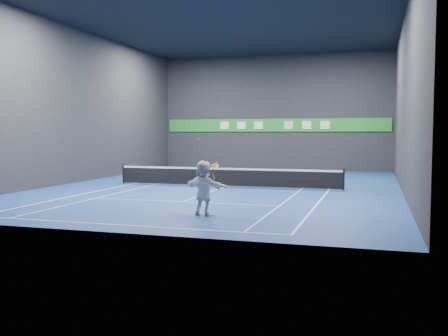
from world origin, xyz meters
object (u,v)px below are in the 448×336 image
(tennis_ball, at_px, (198,139))
(tennis_net, at_px, (226,176))
(player, at_px, (204,188))
(tennis_racket, at_px, (213,166))

(tennis_ball, bearing_deg, tennis_net, 100.84)
(player, height_order, tennis_net, player)
(tennis_ball, xyz_separation_m, tennis_net, (-1.79, 9.34, -2.12))
(tennis_net, bearing_deg, player, -77.98)
(tennis_net, distance_m, tennis_racket, 9.67)
(tennis_ball, relative_size, tennis_net, 0.01)
(tennis_racket, bearing_deg, tennis_net, 104.04)
(tennis_ball, height_order, tennis_racket, tennis_ball)
(tennis_ball, height_order, tennis_net, tennis_ball)
(tennis_net, height_order, tennis_racket, tennis_racket)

